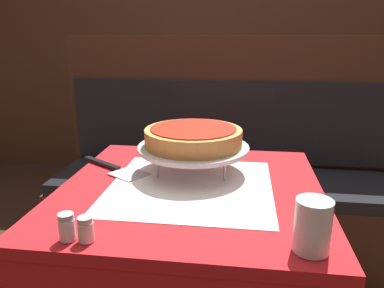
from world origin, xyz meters
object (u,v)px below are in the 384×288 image
object	(u,v)px
pizza_server	(114,168)
salt_shaker	(67,227)
pepper_shaker	(86,229)
condiment_caddy	(180,94)
water_glass_near	(313,226)
booth_bench	(226,196)
deep_dish_pizza	(193,137)
dining_table_front	(191,216)
pizza_pan_stand	(193,149)
dining_table_rear	(193,112)

from	to	relation	value
pizza_server	salt_shaker	xyz separation A→B (m)	(0.05, -0.43, 0.03)
pepper_shaker	condiment_caddy	world-z (taller)	condiment_caddy
water_glass_near	salt_shaker	size ratio (longest dim) A/B	1.84
booth_bench	deep_dish_pizza	world-z (taller)	booth_bench
water_glass_near	pepper_shaker	size ratio (longest dim) A/B	2.00
pepper_shaker	dining_table_front	bearing A→B (deg)	61.57
pizza_pan_stand	pepper_shaker	distance (m)	0.48
booth_bench	water_glass_near	size ratio (longest dim) A/B	15.93
deep_dish_pizza	condiment_caddy	bearing A→B (deg)	101.18
pizza_pan_stand	salt_shaker	xyz separation A→B (m)	(-0.21, -0.44, -0.05)
pizza_server	salt_shaker	bearing A→B (deg)	-84.00
deep_dish_pizza	pizza_pan_stand	bearing A→B (deg)	82.87
water_glass_near	condiment_caddy	xyz separation A→B (m)	(-0.57, 1.82, -0.02)
dining_table_front	condiment_caddy	size ratio (longest dim) A/B	4.27
condiment_caddy	booth_bench	bearing A→B (deg)	-62.49
water_glass_near	condiment_caddy	distance (m)	1.91
deep_dish_pizza	water_glass_near	size ratio (longest dim) A/B	2.72
salt_shaker	pepper_shaker	xyz separation A→B (m)	(0.04, 0.00, -0.00)
dining_table_front	dining_table_rear	size ratio (longest dim) A/B	1.00
deep_dish_pizza	pizza_server	xyz separation A→B (m)	(-0.26, -0.01, -0.11)
deep_dish_pizza	water_glass_near	world-z (taller)	deep_dish_pizza
pizza_pan_stand	pizza_server	world-z (taller)	pizza_pan_stand
dining_table_rear	condiment_caddy	size ratio (longest dim) A/B	4.28
booth_bench	deep_dish_pizza	bearing A→B (deg)	-96.44
pizza_pan_stand	condiment_caddy	distance (m)	1.43
dining_table_rear	booth_bench	distance (m)	0.84
dining_table_front	deep_dish_pizza	world-z (taller)	deep_dish_pizza
pizza_pan_stand	dining_table_rear	bearing A→B (deg)	97.71
pepper_shaker	deep_dish_pizza	bearing A→B (deg)	68.82
condiment_caddy	dining_table_front	bearing A→B (deg)	-79.38
deep_dish_pizza	pepper_shaker	world-z (taller)	deep_dish_pizza
dining_table_rear	booth_bench	xyz separation A→B (m)	(0.28, -0.74, -0.30)
dining_table_rear	condiment_caddy	xyz separation A→B (m)	(-0.08, -0.05, 0.14)
dining_table_front	pizza_pan_stand	size ratio (longest dim) A/B	2.15
dining_table_rear	pepper_shaker	bearing A→B (deg)	-89.23
water_glass_near	deep_dish_pizza	bearing A→B (deg)	125.44
pizza_pan_stand	water_glass_near	size ratio (longest dim) A/B	3.14
dining_table_rear	pizza_pan_stand	size ratio (longest dim) A/B	2.16
pepper_shaker	salt_shaker	bearing A→B (deg)	-180.00
pizza_server	condiment_caddy	size ratio (longest dim) A/B	1.50
pizza_server	condiment_caddy	distance (m)	1.42
dining_table_front	pizza_server	world-z (taller)	pizza_server
dining_table_rear	condiment_caddy	distance (m)	0.17
dining_table_rear	salt_shaker	world-z (taller)	salt_shaker
pizza_pan_stand	condiment_caddy	size ratio (longest dim) A/B	1.98
pizza_pan_stand	salt_shaker	bearing A→B (deg)	-115.78
dining_table_rear	booth_bench	world-z (taller)	booth_bench
dining_table_front	deep_dish_pizza	distance (m)	0.24
salt_shaker	water_glass_near	bearing A→B (deg)	2.94
salt_shaker	condiment_caddy	world-z (taller)	condiment_caddy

